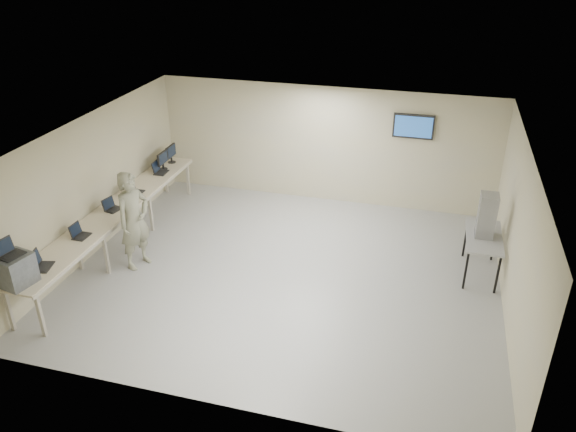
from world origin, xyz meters
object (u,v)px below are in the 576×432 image
(soldier, at_px, (134,220))
(workbench, at_px, (115,213))
(equipment_box, at_px, (16,270))
(side_table, at_px, (484,239))

(soldier, bearing_deg, workbench, 77.04)
(equipment_box, relative_size, soldier, 0.26)
(workbench, bearing_deg, side_table, 7.75)
(workbench, distance_m, equipment_box, 2.77)
(workbench, xyz_separation_m, equipment_box, (-0.06, -2.75, 0.33))
(workbench, bearing_deg, equipment_box, -91.31)
(soldier, relative_size, side_table, 1.41)
(equipment_box, distance_m, side_table, 8.16)
(workbench, distance_m, soldier, 0.86)
(equipment_box, distance_m, soldier, 2.43)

